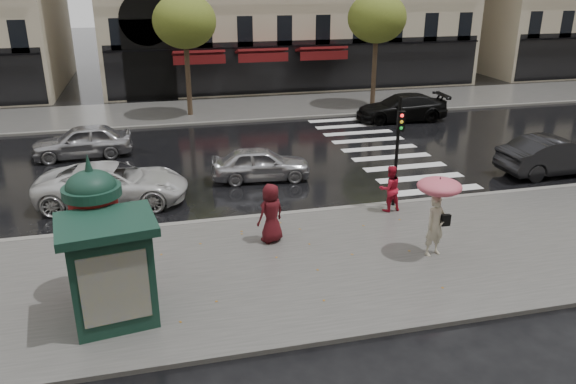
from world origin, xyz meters
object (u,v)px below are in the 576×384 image
object	(u,v)px
woman_umbrella	(438,204)
car_far_silver	(82,141)
car_darkgrey	(556,155)
traffic_light	(398,142)
car_black	(401,108)
man_burgundy	(271,213)
newsstand	(111,270)
car_silver	(261,163)
woman_red	(390,188)
morris_column	(97,229)
car_white	(113,184)

from	to	relation	value
woman_umbrella	car_far_silver	bearing A→B (deg)	130.38
car_darkgrey	car_far_silver	world-z (taller)	car_darkgrey
traffic_light	car_black	distance (m)	12.93
man_burgundy	newsstand	distance (m)	5.34
car_silver	car_darkgrey	distance (m)	11.81
car_far_silver	traffic_light	bearing A→B (deg)	47.66
woman_umbrella	car_darkgrey	bearing A→B (deg)	33.78
woman_red	newsstand	size ratio (longest dim) A/B	0.63
traffic_light	car_darkgrey	size ratio (longest dim) A/B	0.80
car_black	car_darkgrey	bearing A→B (deg)	15.81
car_darkgrey	newsstand	bearing A→B (deg)	110.09
newsstand	car_black	world-z (taller)	newsstand
man_burgundy	traffic_light	world-z (taller)	traffic_light
car_silver	car_darkgrey	world-z (taller)	car_darkgrey
man_burgundy	car_darkgrey	size ratio (longest dim) A/B	0.38
woman_umbrella	car_far_silver	size ratio (longest dim) A/B	0.56
morris_column	woman_umbrella	bearing A→B (deg)	-0.29
car_white	car_black	bearing A→B (deg)	-52.38
morris_column	newsstand	distance (m)	1.38
man_burgundy	car_black	distance (m)	16.69
newsstand	car_white	bearing A→B (deg)	92.75
woman_umbrella	car_far_silver	distance (m)	16.19
car_black	traffic_light	bearing A→B (deg)	-22.79
car_silver	car_white	distance (m)	5.60
morris_column	newsstand	xyz separation A→B (m)	(0.33, -1.26, -0.45)
morris_column	newsstand	world-z (taller)	morris_column
traffic_light	car_white	xyz separation A→B (m)	(-9.31, 2.84, -1.68)
traffic_light	car_silver	world-z (taller)	traffic_light
woman_red	newsstand	distance (m)	9.71
car_white	car_far_silver	world-z (taller)	car_far_silver
newsstand	car_darkgrey	size ratio (longest dim) A/B	0.53
man_burgundy	car_white	world-z (taller)	man_burgundy
newsstand	traffic_light	bearing A→B (deg)	28.17
newsstand	car_far_silver	xyz separation A→B (m)	(-1.91, 13.53, -0.68)
man_burgundy	car_black	bearing A→B (deg)	-154.27
morris_column	newsstand	bearing A→B (deg)	-75.16
car_white	traffic_light	bearing A→B (deg)	-99.85
traffic_light	car_far_silver	bearing A→B (deg)	141.18
morris_column	traffic_light	size ratio (longest dim) A/B	0.97
woman_umbrella	newsstand	xyz separation A→B (m)	(-8.56, -1.21, -0.26)
car_darkgrey	car_white	size ratio (longest dim) A/B	0.91
woman_umbrella	car_black	xyz separation A→B (m)	(5.90, 15.15, -0.94)
car_silver	car_darkgrey	size ratio (longest dim) A/B	0.82
woman_umbrella	newsstand	world-z (taller)	newsstand
car_silver	car_far_silver	world-z (taller)	car_far_silver
car_white	car_far_silver	distance (m)	6.09
newsstand	car_white	xyz separation A→B (m)	(-0.37, 7.63, -0.69)
car_black	car_far_silver	bearing A→B (deg)	-77.46
car_darkgrey	car_black	world-z (taller)	car_darkgrey
car_silver	car_black	size ratio (longest dim) A/B	0.77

